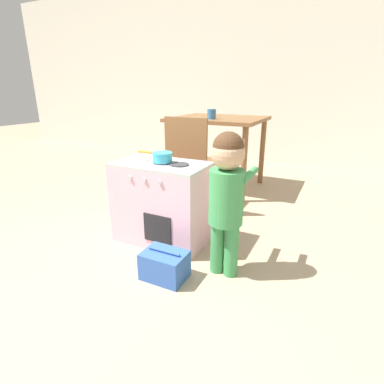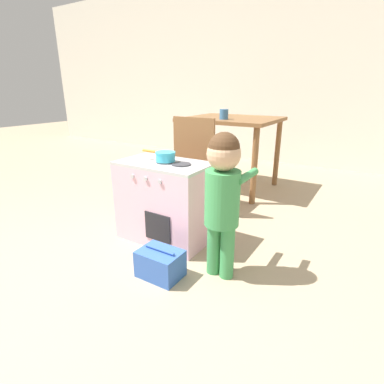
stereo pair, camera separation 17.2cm
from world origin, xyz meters
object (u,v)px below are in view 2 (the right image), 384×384
play_kitchen (165,201)px  cup_on_table (224,114)px  dining_table (231,129)px  dining_chair_near (201,160)px  toy_pot (165,156)px  toy_basket (160,263)px  child_figure (223,189)px

play_kitchen → cup_on_table: cup_on_table is taller
dining_table → dining_chair_near: dining_chair_near is taller
toy_pot → toy_basket: toy_pot is taller
dining_chair_near → cup_on_table: (-0.04, 0.51, 0.36)m
play_kitchen → toy_basket: play_kitchen is taller
cup_on_table → play_kitchen: bearing=-84.4°
dining_chair_near → play_kitchen: bearing=-83.2°
dining_table → dining_chair_near: bearing=-86.1°
toy_pot → dining_table: 1.35m
dining_table → child_figure: bearing=-66.5°
toy_pot → dining_chair_near: size_ratio=0.32×
play_kitchen → child_figure: (0.55, -0.20, 0.25)m
toy_basket → cup_on_table: cup_on_table is taller
dining_chair_near → toy_basket: bearing=-71.9°
child_figure → cup_on_table: size_ratio=8.70×
dining_chair_near → child_figure: bearing=-52.8°
cup_on_table → toy_basket: bearing=-76.3°
toy_basket → dining_table: (-0.39, 1.75, 0.56)m
toy_pot → cup_on_table: size_ratio=2.72×
dining_table → cup_on_table: 0.27m
child_figure → dining_table: 1.69m
play_kitchen → child_figure: size_ratio=0.76×
toy_pot → cup_on_table: bearing=96.2°
dining_table → dining_chair_near: 0.75m
play_kitchen → dining_table: size_ratio=0.68×
toy_basket → play_kitchen: bearing=123.0°
toy_pot → play_kitchen: bearing=-177.7°
child_figure → cup_on_table: bearing=116.4°
toy_basket → dining_table: size_ratio=0.27×
toy_basket → cup_on_table: (-0.37, 1.53, 0.73)m
play_kitchen → toy_basket: (0.26, -0.40, -0.20)m
toy_pot → toy_basket: (0.25, -0.41, -0.54)m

